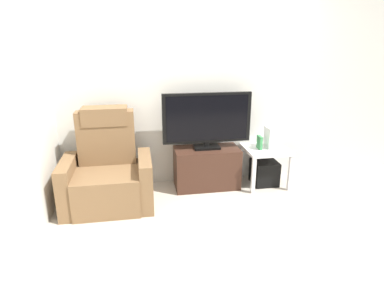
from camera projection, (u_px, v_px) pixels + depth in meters
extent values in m
plane|color=#B2A899|center=(229.00, 221.00, 3.42)|extent=(6.40, 6.40, 0.00)
cube|color=silver|center=(208.00, 82.00, 4.08)|extent=(6.40, 0.06, 2.60)
cube|color=silver|center=(16.00, 103.00, 2.72)|extent=(0.06, 4.48, 2.60)
cube|color=#3D2319|center=(207.00, 168.00, 4.14)|extent=(0.80, 0.41, 0.51)
cube|color=black|center=(210.00, 166.00, 3.93)|extent=(0.74, 0.02, 0.02)
cube|color=black|center=(209.00, 162.00, 3.96)|extent=(0.34, 0.11, 0.04)
cube|color=black|center=(207.00, 147.00, 4.08)|extent=(0.32, 0.20, 0.03)
cube|color=black|center=(207.00, 144.00, 4.06)|extent=(0.06, 0.04, 0.05)
cube|color=black|center=(207.00, 118.00, 3.96)|extent=(1.09, 0.05, 0.61)
cube|color=black|center=(207.00, 118.00, 3.94)|extent=(1.00, 0.01, 0.55)
cube|color=brown|center=(108.00, 188.00, 3.67)|extent=(0.70, 0.72, 0.42)
cube|color=brown|center=(106.00, 137.00, 3.77)|extent=(0.64, 0.20, 0.62)
cube|color=brown|center=(105.00, 116.00, 3.71)|extent=(0.50, 0.26, 0.20)
cube|color=brown|center=(69.00, 185.00, 3.58)|extent=(0.14, 0.68, 0.56)
cube|color=brown|center=(146.00, 180.00, 3.72)|extent=(0.14, 0.68, 0.56)
cube|color=white|center=(266.00, 149.00, 4.15)|extent=(0.54, 0.54, 0.04)
cube|color=white|center=(253.00, 176.00, 3.96)|extent=(0.04, 0.04, 0.46)
cube|color=white|center=(290.00, 173.00, 4.04)|extent=(0.04, 0.04, 0.46)
cube|color=white|center=(241.00, 162.00, 4.41)|extent=(0.04, 0.04, 0.46)
cube|color=white|center=(275.00, 160.00, 4.49)|extent=(0.04, 0.04, 0.46)
cube|color=black|center=(264.00, 172.00, 4.25)|extent=(0.31, 0.31, 0.31)
cube|color=#388C4C|center=(260.00, 142.00, 4.08)|extent=(0.03, 0.13, 0.17)
cube|color=white|center=(269.00, 138.00, 4.12)|extent=(0.07, 0.20, 0.26)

